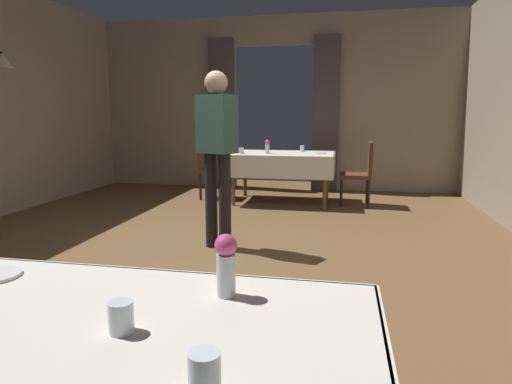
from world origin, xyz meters
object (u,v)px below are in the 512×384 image
chair_mid_right (361,170)px  glass_mid_d (241,151)px  flower_vase_near (226,263)px  glass_mid_c (302,148)px  dining_table_near (102,360)px  chair_mid_left (210,166)px  person_waiter_by_doorway (217,145)px  plate_mid_b (320,153)px  glass_near_c (205,379)px  glass_near_b (121,317)px  flower_vase_mid (267,146)px  dining_table_mid (282,159)px

chair_mid_right → glass_mid_d: chair_mid_right is taller
flower_vase_near → glass_mid_c: (-0.27, 5.58, -0.06)m
dining_table_near → glass_mid_d: size_ratio=17.38×
chair_mid_left → person_waiter_by_doorway: bearing=-71.4°
plate_mid_b → glass_near_c: bearing=-89.2°
glass_near_c → person_waiter_by_doorway: person_waiter_by_doorway is taller
glass_mid_c → plate_mid_b: bearing=-46.7°
chair_mid_right → dining_table_near: bearing=-99.3°
flower_vase_near → plate_mid_b: bearing=89.8°
person_waiter_by_doorway → dining_table_near: bearing=-79.8°
glass_near_c → chair_mid_right: bearing=84.8°
glass_near_b → glass_mid_c: size_ratio=0.87×
glass_near_b → glass_mid_d: 5.39m
chair_mid_right → flower_vase_near: 5.31m
flower_vase_near → plate_mid_b: flower_vase_near is taller
chair_mid_right → flower_vase_near: bearing=-96.7°
flower_vase_mid → person_waiter_by_doorway: size_ratio=0.12×
chair_mid_left → glass_mid_d: chair_mid_left is taller
dining_table_mid → flower_vase_near: bearing=-84.1°
dining_table_near → chair_mid_left: chair_mid_left is taller
dining_table_near → glass_mid_c: bearing=89.9°
chair_mid_right → chair_mid_left: bearing=176.5°
chair_mid_left → glass_mid_d: (0.59, -0.37, 0.28)m
chair_mid_right → flower_vase_mid: bearing=-174.0°
chair_mid_right → person_waiter_by_doorway: size_ratio=0.54×
dining_table_near → plate_mid_b: 5.53m
glass_near_c → dining_table_mid: bearing=96.3°
flower_vase_mid → plate_mid_b: 0.79m
glass_near_b → flower_vase_near: bearing=53.5°
dining_table_near → glass_near_b: 0.17m
flower_vase_near → glass_near_b: bearing=-126.5°
dining_table_mid → chair_mid_left: 1.18m
flower_vase_mid → glass_mid_c: 0.66m
plate_mid_b → chair_mid_right: bearing=-0.7°
chair_mid_left → plate_mid_b: bearing=-4.4°
flower_vase_near → dining_table_near: bearing=-138.2°
glass_near_c → person_waiter_by_doorway: size_ratio=0.06×
dining_table_mid → plate_mid_b: (0.57, -0.02, 0.10)m
dining_table_near → person_waiter_by_doorway: (-0.56, 3.08, 0.38)m
flower_vase_near → glass_mid_d: bearing=102.5°
flower_vase_mid → glass_mid_d: 0.39m
dining_table_mid → chair_mid_left: size_ratio=1.67×
glass_near_b → person_waiter_by_doorway: 3.18m
glass_near_c → flower_vase_near: bearing=100.4°
dining_table_near → glass_mid_c: size_ratio=15.94×
dining_table_near → glass_mid_d: bearing=98.9°
glass_mid_d → person_waiter_by_doorway: 2.24m
glass_near_c → plate_mid_b: 5.79m
dining_table_near → chair_mid_right: 5.59m
flower_vase_mid → glass_mid_c: (0.47, 0.46, -0.06)m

